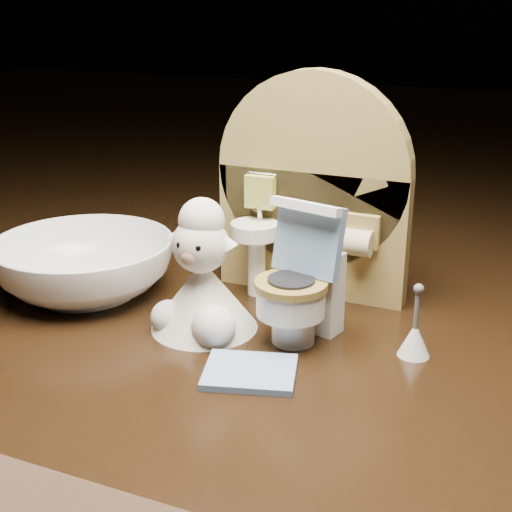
# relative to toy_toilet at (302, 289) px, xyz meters

# --- Properties ---
(backdrop_panel) EXTENTS (0.13, 0.05, 0.15)m
(backdrop_panel) POSITION_rel_toy_toilet_xyz_m (-0.02, 0.07, 0.04)
(backdrop_panel) COLOR olive
(backdrop_panel) RESTS_ON ground
(toy_toilet) EXTENTS (0.05, 0.06, 0.08)m
(toy_toilet) POSITION_rel_toy_toilet_xyz_m (0.00, 0.00, 0.00)
(toy_toilet) COLOR white
(toy_toilet) RESTS_ON ground
(bath_mat) EXTENTS (0.06, 0.05, 0.00)m
(bath_mat) POSITION_rel_toy_toilet_xyz_m (-0.01, -0.05, -0.03)
(bath_mat) COLOR #7295C0
(bath_mat) RESTS_ON ground
(toilet_brush) EXTENTS (0.02, 0.02, 0.04)m
(toilet_brush) POSITION_rel_toy_toilet_xyz_m (0.07, 0.00, -0.02)
(toilet_brush) COLOR white
(toilet_brush) RESTS_ON ground
(plush_lamb) EXTENTS (0.07, 0.07, 0.09)m
(plush_lamb) POSITION_rel_toy_toilet_xyz_m (-0.06, -0.01, -0.00)
(plush_lamb) COLOR silver
(plush_lamb) RESTS_ON ground
(ceramic_bowl) EXTENTS (0.16, 0.16, 0.04)m
(ceramic_bowl) POSITION_rel_toy_toilet_xyz_m (-0.16, 0.01, -0.01)
(ceramic_bowl) COLOR white
(ceramic_bowl) RESTS_ON ground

